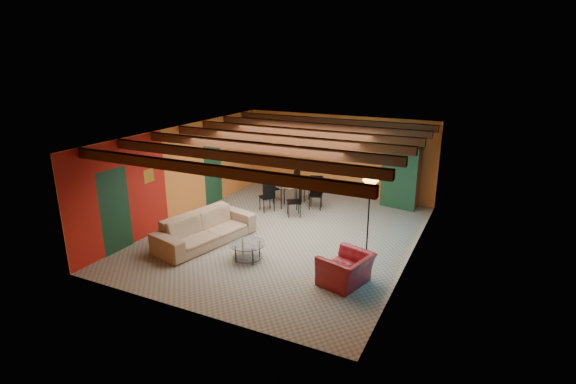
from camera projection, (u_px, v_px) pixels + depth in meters
The scene contains 11 objects.
room at pixel (286, 147), 11.04m from camera, with size 6.52×8.01×2.71m.
sofa at pixel (205, 229), 11.09m from camera, with size 2.65×1.04×0.78m, color #8E735B.
armchair at pixel (346, 269), 9.11m from camera, with size 1.02×0.89×0.66m, color maroon.
coffee_table at pixel (248, 252), 10.20m from camera, with size 0.84×0.84×0.43m, color white, non-canonical shape.
dining_table at pixel (290, 191), 13.65m from camera, with size 1.97×1.97×1.03m, color white, non-canonical shape.
armoire at pixel (401, 177), 13.63m from camera, with size 1.08×0.53×1.89m, color maroon.
floor_lamp at pixel (368, 218), 10.30m from camera, with size 0.37×0.37×1.86m, color black, non-canonical shape.
ceiling_fan at pixel (285, 148), 10.95m from camera, with size 1.50×1.50×0.44m, color #472614, non-canonical shape.
painting at pixel (312, 145), 14.94m from camera, with size 1.05×0.03×0.65m, color black.
potted_plant at pixel (404, 139), 13.28m from camera, with size 0.44×0.38×0.49m, color #26661E.
vase at pixel (290, 173), 13.47m from camera, with size 0.18×0.18×0.19m, color orange.
Camera 1 is at (4.79, -9.65, 4.60)m, focal length 27.40 mm.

